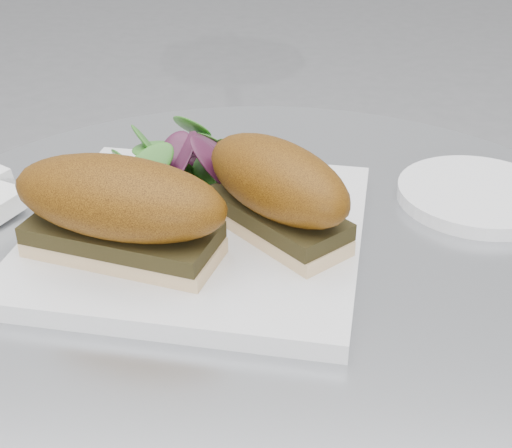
{
  "coord_description": "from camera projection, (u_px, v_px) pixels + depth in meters",
  "views": [
    {
      "loc": [
        0.01,
        -0.49,
        1.05
      ],
      "look_at": [
        -0.01,
        -0.0,
        0.77
      ],
      "focal_mm": 50.0,
      "sensor_mm": 36.0,
      "label": 1
    }
  ],
  "objects": [
    {
      "name": "sandwich_left",
      "position": [
        119.0,
        207.0,
        0.54
      ],
      "size": [
        0.19,
        0.13,
        0.08
      ],
      "rotation": [
        0.0,
        0.0,
        -0.3
      ],
      "color": "beige",
      "rests_on": "plate"
    },
    {
      "name": "saucer",
      "position": [
        478.0,
        195.0,
        0.67
      ],
      "size": [
        0.15,
        0.15,
        0.01
      ],
      "primitive_type": "cylinder",
      "color": "white",
      "rests_on": "table"
    },
    {
      "name": "salad",
      "position": [
        177.0,
        160.0,
        0.66
      ],
      "size": [
        0.12,
        0.12,
        0.05
      ],
      "primitive_type": null,
      "color": "#3A802A",
      "rests_on": "plate"
    },
    {
      "name": "plate",
      "position": [
        199.0,
        232.0,
        0.61
      ],
      "size": [
        0.31,
        0.31,
        0.02
      ],
      "primitive_type": "cube",
      "rotation": [
        0.0,
        0.0,
        -0.14
      ],
      "color": "white",
      "rests_on": "table"
    },
    {
      "name": "sandwich_right",
      "position": [
        277.0,
        189.0,
        0.57
      ],
      "size": [
        0.15,
        0.16,
        0.08
      ],
      "rotation": [
        0.0,
        0.0,
        -0.83
      ],
      "color": "beige",
      "rests_on": "plate"
    }
  ]
}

